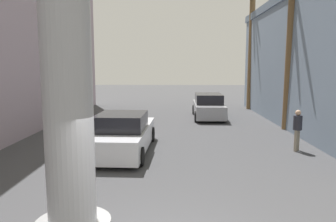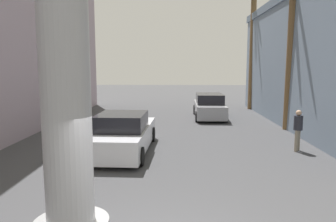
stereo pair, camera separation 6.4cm
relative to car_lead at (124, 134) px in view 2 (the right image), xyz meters
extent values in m
plane|color=#424244|center=(1.76, 2.67, -0.70)|extent=(88.05, 88.05, 0.00)
cylinder|color=#9E9EA3|center=(0.29, -7.12, 3.31)|extent=(0.80, 0.80, 8.02)
cylinder|color=black|center=(-0.83, 1.89, -0.38)|extent=(0.24, 0.65, 0.64)
cylinder|color=black|center=(0.95, 1.84, -0.38)|extent=(0.24, 0.65, 0.64)
cylinder|color=black|center=(-0.95, -1.67, -0.38)|extent=(0.24, 0.65, 0.64)
cylinder|color=black|center=(0.84, -1.73, -0.38)|extent=(0.24, 0.65, 0.64)
cube|color=silver|center=(0.00, 0.08, -0.14)|extent=(2.04, 5.15, 0.80)
cube|color=black|center=(-0.01, -0.30, 0.56)|extent=(1.80, 2.19, 0.60)
cylinder|color=black|center=(3.29, 10.32, -0.38)|extent=(0.23, 0.64, 0.64)
cylinder|color=black|center=(4.99, 10.31, -0.38)|extent=(0.23, 0.64, 0.64)
cylinder|color=black|center=(3.25, 7.06, -0.38)|extent=(0.23, 0.64, 0.64)
cylinder|color=black|center=(4.95, 7.05, -0.38)|extent=(0.23, 0.64, 0.64)
cube|color=#99999E|center=(4.12, 8.69, -0.14)|extent=(1.84, 4.68, 0.80)
cube|color=black|center=(4.12, 8.69, 0.56)|extent=(1.68, 2.58, 0.60)
cylinder|color=brown|center=(7.83, 13.59, 3.88)|extent=(0.57, 1.07, 9.17)
cylinder|color=brown|center=(7.80, 4.67, 2.92)|extent=(0.54, 0.90, 7.26)
cylinder|color=gray|center=(-3.85, 7.02, -0.27)|extent=(0.14, 0.14, 0.87)
cylinder|color=gray|center=(-3.73, 7.19, -0.27)|extent=(0.14, 0.14, 0.87)
cylinder|color=gold|center=(-3.79, 7.11, 0.47)|extent=(0.47, 0.47, 0.60)
sphere|color=tan|center=(-3.79, 7.11, 0.88)|extent=(0.22, 0.22, 0.22)
cylinder|color=gray|center=(6.85, 0.45, -0.28)|extent=(0.14, 0.14, 0.84)
cylinder|color=gray|center=(6.72, 0.30, -0.28)|extent=(0.14, 0.14, 0.84)
cylinder|color=#26262D|center=(6.78, 0.37, 0.42)|extent=(0.48, 0.48, 0.57)
sphere|color=tan|center=(6.78, 0.37, 0.81)|extent=(0.22, 0.22, 0.22)
camera|label=1|loc=(2.03, -12.33, 2.60)|focal=35.00mm
camera|label=2|loc=(2.10, -12.33, 2.60)|focal=35.00mm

